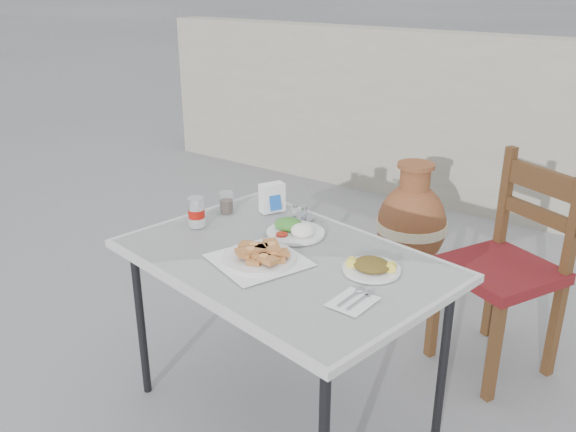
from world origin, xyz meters
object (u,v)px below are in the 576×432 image
Objects in this scene: condiment_caddy at (301,215)px; cola_glass at (227,203)px; soda_can at (196,212)px; salad_rice_plate at (295,229)px; chair at (507,265)px; cafe_table at (283,267)px; pide_plate at (259,253)px; terracotta_urn at (411,226)px; napkin_holder at (272,198)px; salad_chopped_plate at (372,267)px.

cola_glass is at bearing -159.13° from condiment_caddy.
soda_can is at bearing -87.93° from cola_glass.
salad_rice_plate is at bearing -3.55° from cola_glass.
condiment_caddy is at bearing -117.97° from chair.
chair reaches higher than cafe_table.
condiment_caddy reaches higher than pide_plate.
chair is (0.54, 0.81, -0.16)m from cafe_table.
pide_plate reaches higher than terracotta_urn.
napkin_holder is (0.14, 0.29, 0.00)m from soda_can.
pide_plate is 0.56× the size of terracotta_urn.
soda_can reaches higher than salad_rice_plate.
cola_glass is at bearing -115.84° from napkin_holder.
napkin_holder reaches higher than cafe_table.
condiment_caddy is at bearing 114.15° from cafe_table.
condiment_caddy is at bearing 24.73° from napkin_holder.
terracotta_urn is at bearing 94.84° from cafe_table.
salad_rice_plate is 0.36m from cola_glass.
condiment_caddy is 0.10× the size of chair.
soda_can is (-0.38, 0.09, 0.03)m from pide_plate.
cola_glass is (-0.35, 0.02, 0.02)m from salad_rice_plate.
condiment_caddy is at bearing 116.08° from salad_rice_plate.
pide_plate reaches higher than salad_chopped_plate.
condiment_caddy is 0.13× the size of terracotta_urn.
cafe_table reaches higher than terracotta_urn.
chair reaches higher than terracotta_urn.
terracotta_urn is at bearing 106.38° from napkin_holder.
soda_can is at bearing -115.10° from chair.
terracotta_urn is (-0.04, 1.14, -0.39)m from salad_rice_plate.
salad_chopped_plate is (0.37, -0.10, -0.00)m from salad_rice_plate.
cafe_table is 14.56× the size of cola_glass.
cafe_table is 10.59× the size of soda_can.
soda_can is (-0.35, -0.16, 0.04)m from salad_rice_plate.
condiment_caddy reaches higher than salad_chopped_plate.
cafe_table is 10.35× the size of napkin_holder.
napkin_holder is (-0.28, 0.31, 0.11)m from cafe_table.
pide_plate is at bearing -14.10° from soda_can.
terracotta_urn is (0.02, 1.01, -0.39)m from condiment_caddy.
cafe_table is at bearing -67.39° from salad_rice_plate.
cafe_table is at bearing 62.16° from pide_plate.
napkin_holder is at bearing 178.73° from condiment_caddy.
pide_plate is at bearing -35.49° from cola_glass.
pide_plate is 0.46m from napkin_holder.
pide_plate is 3.11× the size of napkin_holder.
salad_rice_plate is at bearing -108.51° from chair.
cafe_table is at bearing -98.47° from chair.
pide_plate is (-0.04, -0.08, 0.07)m from cafe_table.
soda_can reaches higher than salad_chopped_plate.
pide_plate is 0.47m from cola_glass.
salad_rice_plate reaches higher than cafe_table.
soda_can is 0.18× the size of terracotta_urn.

